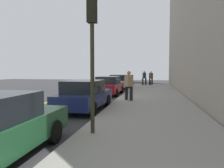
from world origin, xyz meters
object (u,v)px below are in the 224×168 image
object	(u,v)px
parked_car_white	(120,82)
pedestrian_tan_coat	(129,85)
parked_car_red	(109,86)
traffic_light_pole	(92,42)
parked_car_navy	(85,95)
rolling_suitcase	(150,83)
pedestrian_brown_coat	(151,77)
pedestrian_navy_coat	(144,77)

from	to	relation	value
parked_car_white	pedestrian_tan_coat	bearing A→B (deg)	-168.34
parked_car_red	traffic_light_pole	bearing A→B (deg)	-171.29
parked_car_navy	traffic_light_pole	size ratio (longest dim) A/B	1.15
traffic_light_pole	rolling_suitcase	world-z (taller)	traffic_light_pole
pedestrian_brown_coat	parked_car_white	bearing A→B (deg)	145.98
parked_car_red	pedestrian_navy_coat	world-z (taller)	pedestrian_navy_coat
parked_car_navy	rolling_suitcase	xyz separation A→B (m)	(17.18, -3.14, -0.31)
rolling_suitcase	pedestrian_navy_coat	bearing A→B (deg)	127.94
pedestrian_navy_coat	traffic_light_pole	world-z (taller)	traffic_light_pole
rolling_suitcase	parked_car_navy	bearing A→B (deg)	169.64
parked_car_navy	traffic_light_pole	world-z (taller)	traffic_light_pole
parked_car_red	pedestrian_tan_coat	distance (m)	4.46
traffic_light_pole	rolling_suitcase	bearing A→B (deg)	-4.07
parked_car_red	pedestrian_navy_coat	size ratio (longest dim) A/B	2.52
pedestrian_tan_coat	traffic_light_pole	distance (m)	7.43
pedestrian_brown_coat	pedestrian_tan_coat	world-z (taller)	pedestrian_tan_coat
parked_car_white	parked_car_red	bearing A→B (deg)	179.95
pedestrian_tan_coat	pedestrian_navy_coat	bearing A→B (deg)	-2.08
traffic_light_pole	rolling_suitcase	xyz separation A→B (m)	(21.52, -1.53, -2.40)
parked_car_red	traffic_light_pole	size ratio (longest dim) A/B	1.14
parked_car_navy	pedestrian_tan_coat	world-z (taller)	pedestrian_tan_coat
traffic_light_pole	rolling_suitcase	size ratio (longest dim) A/B	4.20
parked_car_red	parked_car_navy	bearing A→B (deg)	-179.15
parked_car_red	pedestrian_brown_coat	xyz separation A→B (m)	(10.90, -3.35, 0.31)
pedestrian_tan_coat	parked_car_white	bearing A→B (deg)	11.66
parked_car_navy	traffic_light_pole	xyz separation A→B (m)	(-4.34, -1.61, 2.09)
parked_car_white	pedestrian_navy_coat	xyz separation A→B (m)	(3.87, -2.54, 0.34)
parked_car_white	rolling_suitcase	bearing A→B (deg)	-36.23
traffic_light_pole	parked_car_red	bearing A→B (deg)	8.71
pedestrian_navy_coat	pedestrian_tan_coat	size ratio (longest dim) A/B	0.98
parked_car_white	rolling_suitcase	world-z (taller)	parked_car_white
parked_car_white	pedestrian_tan_coat	world-z (taller)	pedestrian_tan_coat
parked_car_navy	rolling_suitcase	distance (m)	17.47
parked_car_red	traffic_light_pole	world-z (taller)	traffic_light_pole
parked_car_navy	pedestrian_tan_coat	distance (m)	3.49
parked_car_red	pedestrian_tan_coat	size ratio (longest dim) A/B	2.47
pedestrian_brown_coat	pedestrian_tan_coat	xyz separation A→B (m)	(-14.84, 1.31, 0.06)
pedestrian_tan_coat	parked_car_navy	bearing A→B (deg)	145.98
parked_car_navy	pedestrian_navy_coat	bearing A→B (deg)	-8.35
pedestrian_tan_coat	traffic_light_pole	xyz separation A→B (m)	(-7.22, 0.33, 1.73)
pedestrian_tan_coat	rolling_suitcase	xyz separation A→B (m)	(14.30, -1.20, -0.68)
parked_car_red	parked_car_white	distance (m)	5.94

